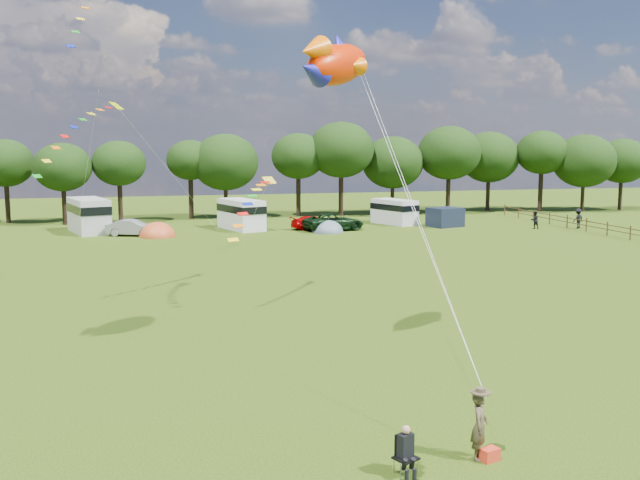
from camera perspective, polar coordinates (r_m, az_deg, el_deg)
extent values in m
plane|color=black|center=(22.85, 5.05, -12.67)|extent=(180.00, 180.00, 0.00)
cylinder|color=black|center=(77.81, -23.72, 2.68)|extent=(0.47, 0.47, 3.90)
ellipsoid|color=black|center=(77.61, -23.88, 5.65)|extent=(5.58, 5.58, 4.74)
cylinder|color=black|center=(74.07, -19.77, 2.52)|extent=(0.44, 0.44, 3.56)
ellipsoid|color=black|center=(73.85, -19.91, 5.51)|extent=(5.56, 5.56, 4.73)
cylinder|color=black|center=(74.69, -15.68, 2.88)|extent=(0.47, 0.47, 3.95)
ellipsoid|color=black|center=(74.47, -15.79, 5.93)|extent=(5.33, 5.33, 4.53)
cylinder|color=black|center=(76.61, -10.28, 3.30)|extent=(0.50, 0.50, 4.33)
ellipsoid|color=black|center=(76.41, -10.35, 6.31)|extent=(4.95, 4.95, 4.21)
cylinder|color=black|center=(76.53, -7.53, 2.97)|extent=(0.43, 0.43, 3.31)
ellipsoid|color=black|center=(76.29, -7.59, 6.19)|extent=(7.03, 7.03, 5.98)
cylinder|color=black|center=(78.03, -1.74, 3.52)|extent=(0.50, 0.50, 4.36)
ellipsoid|color=black|center=(77.83, -1.75, 6.73)|extent=(5.84, 5.84, 4.97)
cylinder|color=black|center=(78.30, 1.69, 3.60)|extent=(0.51, 0.51, 4.55)
ellipsoid|color=black|center=(78.10, 1.70, 7.23)|extent=(7.15, 7.15, 6.08)
cylinder|color=black|center=(80.94, 5.81, 3.22)|extent=(0.42, 0.42, 3.21)
ellipsoid|color=black|center=(80.72, 5.85, 6.19)|extent=(6.90, 6.90, 5.86)
cylinder|color=black|center=(82.74, 10.21, 3.57)|extent=(0.48, 0.48, 4.17)
ellipsoid|color=black|center=(82.54, 10.29, 6.88)|extent=(7.16, 7.16, 6.09)
cylinder|color=black|center=(87.10, 13.28, 3.52)|extent=(0.45, 0.45, 3.66)
ellipsoid|color=black|center=(86.90, 13.37, 6.47)|extent=(7.05, 7.05, 5.99)
cylinder|color=black|center=(87.55, 17.22, 3.73)|extent=(0.52, 0.52, 4.65)
ellipsoid|color=black|center=(87.38, 17.34, 6.71)|extent=(5.96, 5.96, 5.06)
cylinder|color=black|center=(89.06, 20.25, 3.19)|extent=(0.42, 0.42, 3.19)
ellipsoid|color=black|center=(88.86, 20.38, 5.95)|extent=(7.23, 7.23, 6.14)
cylinder|color=black|center=(92.52, 22.88, 3.32)|extent=(0.44, 0.44, 3.52)
ellipsoid|color=black|center=(92.34, 23.02, 5.85)|extent=(6.22, 6.22, 5.28)
cylinder|color=#472D19|center=(64.07, 23.58, 0.52)|extent=(0.12, 0.12, 1.20)
cylinder|color=#472D19|center=(66.44, 22.00, 0.84)|extent=(0.12, 0.12, 1.20)
cylinder|color=#472D19|center=(65.21, 22.79, 0.98)|extent=(0.08, 3.00, 0.08)
cylinder|color=#472D19|center=(65.26, 22.77, 0.64)|extent=(0.08, 3.00, 0.08)
cylinder|color=#472D19|center=(68.87, 20.53, 1.13)|extent=(0.12, 0.12, 1.20)
cylinder|color=#472D19|center=(67.61, 21.27, 1.28)|extent=(0.08, 3.00, 0.08)
cylinder|color=#472D19|center=(67.66, 21.25, 0.95)|extent=(0.08, 3.00, 0.08)
cylinder|color=#472D19|center=(71.34, 19.17, 1.41)|extent=(0.12, 0.12, 1.20)
cylinder|color=#472D19|center=(70.06, 19.85, 1.56)|extent=(0.08, 3.00, 0.08)
cylinder|color=#472D19|center=(70.10, 19.84, 1.24)|extent=(0.08, 3.00, 0.08)
cylinder|color=#472D19|center=(73.85, 17.89, 1.67)|extent=(0.12, 0.12, 1.20)
cylinder|color=#472D19|center=(72.55, 18.53, 1.82)|extent=(0.08, 3.00, 0.08)
cylinder|color=#472D19|center=(72.59, 18.52, 1.50)|extent=(0.08, 3.00, 0.08)
cylinder|color=#472D19|center=(76.39, 16.70, 1.91)|extent=(0.12, 0.12, 1.20)
cylinder|color=#472D19|center=(75.08, 17.30, 2.06)|extent=(0.08, 3.00, 0.08)
cylinder|color=#472D19|center=(75.12, 17.29, 1.75)|extent=(0.08, 3.00, 0.08)
cylinder|color=#472D19|center=(78.97, 15.59, 2.13)|extent=(0.12, 0.12, 1.20)
cylinder|color=#472D19|center=(77.64, 16.15, 2.28)|extent=(0.08, 3.00, 0.08)
cylinder|color=#472D19|center=(77.68, 16.14, 1.99)|extent=(0.08, 3.00, 0.08)
cylinder|color=#472D19|center=(81.57, 14.55, 2.34)|extent=(0.12, 0.12, 1.20)
cylinder|color=#472D19|center=(80.23, 15.07, 2.49)|extent=(0.08, 3.00, 0.08)
cylinder|color=#472D19|center=(80.27, 15.06, 2.20)|extent=(0.08, 3.00, 0.08)
imported|color=gray|center=(63.55, -14.80, 0.96)|extent=(4.31, 2.73, 1.42)
imported|color=#B30001|center=(66.34, -0.57, 1.40)|extent=(4.26, 2.40, 1.20)
imported|color=black|center=(65.25, 1.10, 1.45)|extent=(6.22, 3.85, 1.58)
cube|color=#B5B4B6|center=(67.04, -18.01, 1.88)|extent=(4.17, 6.59, 3.05)
cube|color=black|center=(66.99, -18.03, 2.41)|extent=(4.26, 6.72, 0.72)
cylinder|color=black|center=(65.29, -17.61, 0.78)|extent=(0.91, 0.54, 0.86)
cylinder|color=black|center=(69.03, -18.31, 1.11)|extent=(0.91, 0.54, 0.86)
cube|color=silver|center=(66.47, -6.33, 2.05)|extent=(3.96, 6.03, 2.79)
cube|color=black|center=(66.41, -6.33, 2.53)|extent=(4.04, 6.15, 0.66)
cylinder|color=black|center=(65.01, -5.64, 1.04)|extent=(0.83, 0.51, 0.78)
cylinder|color=black|center=(68.15, -6.95, 1.33)|extent=(0.83, 0.51, 0.78)
cube|color=silver|center=(70.76, 5.96, 2.26)|extent=(3.65, 5.31, 2.44)
cube|color=black|center=(70.72, 5.96, 2.66)|extent=(3.73, 5.41, 0.58)
cylinder|color=black|center=(69.70, 6.77, 1.44)|extent=(0.73, 0.48, 0.69)
cylinder|color=black|center=(72.02, 5.15, 1.66)|extent=(0.73, 0.48, 0.69)
ellipsoid|color=#BF4A21|center=(62.69, -12.86, 0.29)|extent=(3.02, 3.48, 2.48)
cylinder|color=#BF4A21|center=(62.69, -12.87, 0.31)|extent=(3.17, 3.17, 0.08)
ellipsoid|color=slate|center=(63.98, 0.62, 0.64)|extent=(2.78, 3.20, 2.17)
cylinder|color=slate|center=(63.98, 0.62, 0.65)|extent=(2.92, 2.92, 0.08)
cube|color=black|center=(69.29, 9.97, 1.81)|extent=(3.48, 3.11, 1.83)
imported|color=#4D412C|center=(19.05, 12.65, -14.32)|extent=(0.71, 0.75, 1.73)
cylinder|color=#99999E|center=(17.86, 6.45, -17.97)|extent=(0.02, 0.02, 0.45)
cylinder|color=#99999E|center=(18.01, 7.80, -17.77)|extent=(0.02, 0.02, 0.45)
cylinder|color=#99999E|center=(18.23, 5.95, -17.41)|extent=(0.02, 0.02, 0.45)
cylinder|color=#99999E|center=(18.37, 7.28, -17.22)|extent=(0.02, 0.02, 0.45)
cube|color=black|center=(18.02, 6.88, -16.94)|extent=(0.67, 0.66, 0.05)
cube|color=black|center=(18.10, 6.62, -15.83)|extent=(0.49, 0.26, 0.54)
cube|color=black|center=(17.92, 6.85, -15.98)|extent=(0.44, 0.37, 0.57)
sphere|color=tan|center=(17.75, 6.90, -14.84)|extent=(0.22, 0.22, 0.22)
cube|color=red|center=(19.26, 13.42, -16.35)|extent=(0.54, 0.43, 0.33)
ellipsoid|color=red|center=(27.41, 1.38, 13.85)|extent=(3.79, 3.60, 2.20)
ellipsoid|color=gold|center=(27.39, 1.38, 13.49)|extent=(2.36, 2.24, 1.21)
cone|color=#F86500|center=(26.07, -0.65, 14.93)|extent=(1.65, 1.62, 1.16)
cone|color=#1B19AE|center=(25.99, -0.65, 13.42)|extent=(1.65, 1.62, 1.16)
cone|color=#1B19AE|center=(27.59, 1.52, 15.30)|extent=(1.25, 1.27, 0.98)
sphere|color=white|center=(28.75, 2.14, 13.98)|extent=(0.37, 0.37, 0.37)
sphere|color=black|center=(28.86, 2.14, 13.95)|extent=(0.18, 0.18, 0.18)
cube|color=orange|center=(47.41, -18.27, 17.23)|extent=(0.53, 0.39, 0.15)
cube|color=yellow|center=(46.82, -18.62, 16.42)|extent=(0.52, 0.38, 0.15)
cube|color=#198C1E|center=(46.23, -18.97, 15.48)|extent=(0.52, 0.38, 0.16)
cube|color=#0C1EB2|center=(45.64, -19.32, 14.43)|extent=(0.52, 0.37, 0.17)
cube|color=#C2CE01|center=(40.24, -15.97, 10.28)|extent=(0.81, 0.85, 0.41)
cube|color=red|center=(39.80, -16.57, 10.13)|extent=(0.49, 0.65, 0.11)
cube|color=orange|center=(39.36, -17.19, 9.92)|extent=(0.49, 0.65, 0.13)
cube|color=yellow|center=(38.92, -17.81, 9.59)|extent=(0.49, 0.65, 0.14)
cube|color=#198C1E|center=(38.49, -18.44, 9.13)|extent=(0.48, 0.65, 0.15)
cube|color=#0C1EB2|center=(38.06, -19.08, 8.53)|extent=(0.48, 0.64, 0.16)
cube|color=red|center=(37.64, -19.72, 7.81)|extent=(0.47, 0.64, 0.17)
cube|color=orange|center=(37.23, -20.37, 6.94)|extent=(0.47, 0.64, 0.18)
cube|color=yellow|center=(36.84, -21.03, 5.92)|extent=(0.46, 0.64, 0.18)
cube|color=#198C1E|center=(36.46, -21.69, 4.76)|extent=(0.46, 0.63, 0.19)
cube|color=gold|center=(38.04, -4.07, 4.78)|extent=(0.77, 0.72, 0.38)
cube|color=red|center=(37.46, -4.40, 4.62)|extent=(0.60, 0.43, 0.11)
cube|color=orange|center=(36.88, -4.74, 4.40)|extent=(0.60, 0.42, 0.12)
cube|color=yellow|center=(36.31, -5.09, 4.04)|extent=(0.60, 0.42, 0.13)
cube|color=#198C1E|center=(35.74, -5.44, 3.54)|extent=(0.60, 0.42, 0.14)
cube|color=#0C1EB2|center=(35.19, -5.81, 2.89)|extent=(0.60, 0.41, 0.14)
cube|color=red|center=(34.66, -6.18, 2.09)|extent=(0.59, 0.41, 0.15)
cube|color=orange|center=(34.14, -6.57, 1.14)|extent=(0.59, 0.40, 0.16)
cube|color=yellow|center=(33.64, -6.96, 0.02)|extent=(0.59, 0.40, 0.17)
imported|color=black|center=(69.48, 16.80, 1.53)|extent=(0.80, 0.49, 1.64)
imported|color=black|center=(71.11, 19.95, 1.63)|extent=(1.33, 0.92, 1.88)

